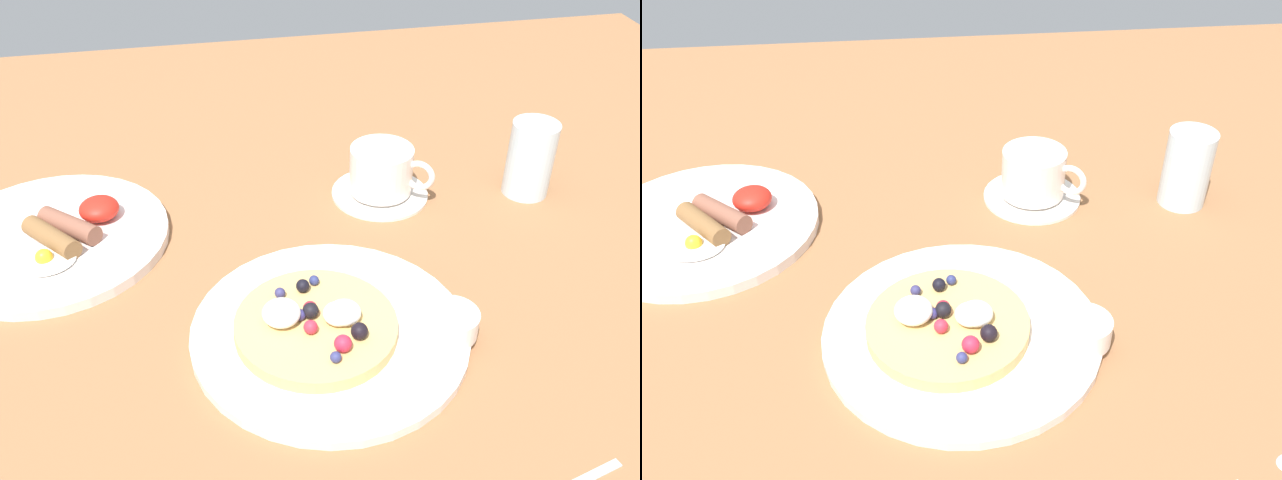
% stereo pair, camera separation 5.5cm
% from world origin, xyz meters
% --- Properties ---
extents(ground_plane, '(1.72, 1.50, 0.03)m').
position_xyz_m(ground_plane, '(0.00, 0.00, -0.01)').
color(ground_plane, '#8E5F3B').
extents(pancake_plate, '(0.29, 0.29, 0.01)m').
position_xyz_m(pancake_plate, '(0.03, -0.11, 0.01)').
color(pancake_plate, white).
rests_on(pancake_plate, ground_plane).
extents(pancake_with_berries, '(0.17, 0.17, 0.04)m').
position_xyz_m(pancake_with_berries, '(0.01, -0.11, 0.02)').
color(pancake_with_berries, tan).
rests_on(pancake_with_berries, pancake_plate).
extents(syrup_ramekin, '(0.05, 0.05, 0.03)m').
position_xyz_m(syrup_ramekin, '(0.15, -0.14, 0.03)').
color(syrup_ramekin, white).
rests_on(syrup_ramekin, pancake_plate).
extents(breakfast_plate, '(0.28, 0.28, 0.01)m').
position_xyz_m(breakfast_plate, '(-0.27, 0.12, 0.01)').
color(breakfast_plate, white).
rests_on(breakfast_plate, ground_plane).
extents(fried_breakfast, '(0.12, 0.14, 0.03)m').
position_xyz_m(fried_breakfast, '(-0.24, 0.11, 0.02)').
color(fried_breakfast, brown).
rests_on(fried_breakfast, breakfast_plate).
extents(coffee_saucer, '(0.13, 0.13, 0.01)m').
position_xyz_m(coffee_saucer, '(0.15, 0.14, 0.00)').
color(coffee_saucer, white).
rests_on(coffee_saucer, ground_plane).
extents(coffee_cup, '(0.10, 0.09, 0.06)m').
position_xyz_m(coffee_cup, '(0.15, 0.14, 0.04)').
color(coffee_cup, white).
rests_on(coffee_cup, coffee_saucer).
extents(teaspoon, '(0.17, 0.06, 0.01)m').
position_xyz_m(teaspoon, '(0.25, -0.31, 0.00)').
color(teaspoon, silver).
rests_on(teaspoon, ground_plane).
extents(water_glass, '(0.06, 0.06, 0.10)m').
position_xyz_m(water_glass, '(0.35, 0.11, 0.05)').
color(water_glass, silver).
rests_on(water_glass, ground_plane).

